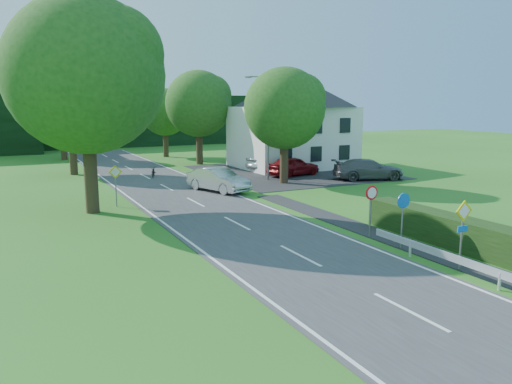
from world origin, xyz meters
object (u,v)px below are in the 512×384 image
streetlight (267,123)px  motorcycle (153,172)px  parasol (289,159)px  parked_car_silver_b (340,159)px  parked_car_silver_a (273,161)px  moving_car (218,179)px  parked_car_red (293,166)px  parked_car_grey (368,169)px

streetlight → motorcycle: 10.04m
motorcycle → parasol: 12.26m
streetlight → parked_car_silver_b: bearing=21.9°
parasol → parked_car_silver_a: bearing=171.6°
moving_car → parked_car_red: bearing=6.1°
moving_car → parked_car_silver_b: moving_car is taller
streetlight → parked_car_red: bearing=16.8°
parked_car_silver_a → parked_car_silver_b: (6.78, -0.71, -0.16)m
parked_car_grey → parasol: size_ratio=2.61×
parked_car_silver_a → parasol: size_ratio=2.38×
streetlight → motorcycle: size_ratio=4.71×
streetlight → parasol: bearing=43.7°
parked_car_silver_b → parked_car_grey: bearing=130.2°
moving_car → motorcycle: 8.71m
parked_car_red → streetlight: bearing=96.0°
moving_car → parked_car_red: size_ratio=1.05×
parked_car_silver_b → parasol: size_ratio=2.29×
moving_car → parasol: size_ratio=2.31×
streetlight → parked_car_silver_a: size_ratio=1.59×
motorcycle → parked_car_grey: parked_car_grey is taller
parked_car_silver_a → moving_car: bearing=115.9°
motorcycle → streetlight: bearing=-15.8°
parked_car_red → parasol: bearing=-36.2°
motorcycle → parked_car_silver_b: bearing=15.2°
motorcycle → parked_car_grey: 17.18m
moving_car → parked_car_grey: (12.57, -0.39, -0.00)m
parked_car_silver_a → parasol: (1.54, -0.23, 0.12)m
moving_car → motorcycle: bearing=84.9°
parked_car_grey → streetlight: bearing=83.1°
parked_car_red → parked_car_silver_b: 7.61m
moving_car → parked_car_red: 9.26m
parked_car_grey → parked_car_silver_b: size_ratio=1.14×
streetlight → parked_car_grey: size_ratio=1.45×
streetlight → parasol: 7.36m
parked_car_red → parked_car_grey: bearing=-147.0°
motorcycle → parked_car_grey: (14.74, -8.82, 0.35)m
streetlight → parked_car_grey: bearing=-25.9°
streetlight → moving_car: bearing=-149.9°
parked_car_silver_b → parked_car_red: bearing=84.3°
streetlight → moving_car: 7.18m
parked_car_grey → parked_car_silver_a: bearing=45.2°
streetlight → parasol: streetlight is taller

